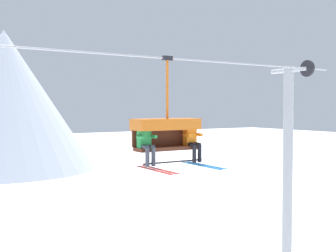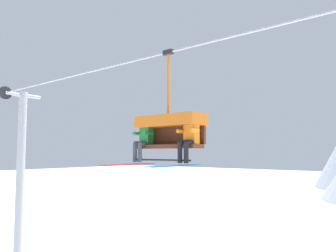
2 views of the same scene
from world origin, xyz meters
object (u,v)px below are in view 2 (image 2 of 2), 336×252
Objects in this scene: skier_green at (143,139)px; skier_orange at (188,137)px; chairlift_chair at (170,126)px; lift_tower_near at (20,182)px.

skier_green is 1.00× the size of skier_orange.
chairlift_chair is 0.82m from skier_green.
chairlift_chair is 1.66× the size of skier_green.
skier_orange is (0.73, -0.22, -0.31)m from chairlift_chair.
skier_orange is (9.78, -0.93, 1.65)m from lift_tower_near.
lift_tower_near reaches higher than chairlift_chair.
skier_orange is at bearing -5.44° from lift_tower_near.
skier_green is at bearing -6.38° from lift_tower_near.
chairlift_chair is at bearing 163.09° from skier_orange.
skier_green and skier_orange have the same top height.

